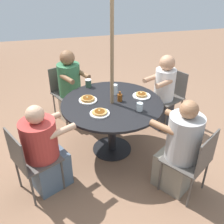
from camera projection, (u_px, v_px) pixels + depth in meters
name	position (u px, v px, depth m)	size (l,w,h in m)	color
ground_plane	(112.00, 149.00, 3.73)	(12.00, 12.00, 0.00)	#8C664C
patio_table	(112.00, 110.00, 3.40)	(1.31, 1.31, 0.75)	black
umbrella_pole	(112.00, 81.00, 3.19)	(0.04, 0.04, 2.10)	#846B4C
patio_chair_north	(169.00, 93.00, 4.12)	(0.58, 0.58, 0.85)	#514C47
diner_north	(163.00, 94.00, 4.00)	(0.47, 0.53, 1.15)	#3D3D42
patio_chair_east	(66.00, 89.00, 4.25)	(0.58, 0.58, 0.85)	#514C47
diner_east	(71.00, 90.00, 4.11)	(0.57, 0.51, 1.18)	beige
patio_chair_south	(30.00, 158.00, 2.81)	(0.59, 0.59, 0.85)	#514C47
diner_south	(44.00, 152.00, 2.91)	(0.56, 0.62, 1.09)	slate
patio_chair_west	(193.00, 159.00, 2.79)	(0.60, 0.60, 0.85)	#514C47
diner_west	(180.00, 151.00, 2.88)	(0.59, 0.56, 1.16)	gray
pancake_plate_a	(142.00, 95.00, 3.48)	(0.24, 0.24, 0.06)	white
pancake_plate_b	(100.00, 113.00, 3.10)	(0.24, 0.24, 0.05)	white
pancake_plate_c	(88.00, 99.00, 3.38)	(0.24, 0.24, 0.06)	white
syrup_bottle	(120.00, 97.00, 3.36)	(0.08, 0.07, 0.13)	brown
coffee_cup	(88.00, 83.00, 3.72)	(0.09, 0.09, 0.11)	#33513D
drinking_glass_a	(115.00, 89.00, 3.51)	(0.07, 0.07, 0.14)	silver
drinking_glass_b	(140.00, 107.00, 3.15)	(0.08, 0.08, 0.10)	silver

